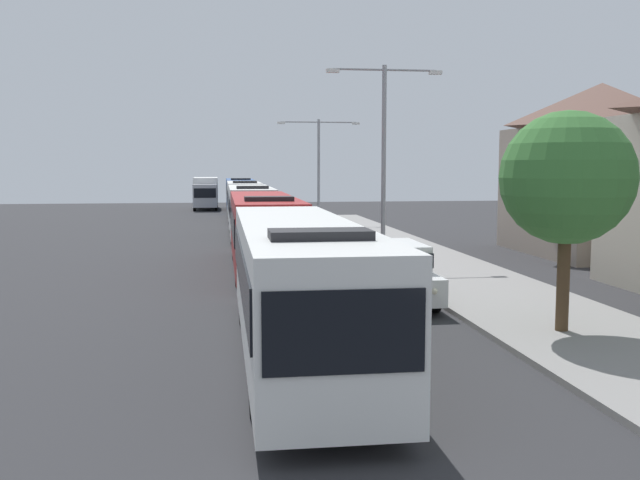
{
  "coord_description": "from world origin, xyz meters",
  "views": [
    {
      "loc": [
        -2.95,
        -4.5,
        4.29
      ],
      "look_at": [
        -0.02,
        16.78,
        2.05
      ],
      "focal_mm": 39.75,
      "sensor_mm": 36.0,
      "label": 1
    }
  ],
  "objects_px": {
    "streetlamp_far": "(319,159)",
    "bus_second_in_line": "(263,230)",
    "box_truck_oncoming": "(206,192)",
    "roadside_tree": "(567,178)",
    "bus_middle": "(250,210)",
    "bus_lead": "(298,282)",
    "white_suv": "(395,270)",
    "bus_fourth_in_line": "(244,200)",
    "streetlamp_mid": "(384,143)",
    "bus_rear": "(240,194)"
  },
  "relations": [
    {
      "from": "bus_fourth_in_line",
      "to": "streetlamp_far",
      "type": "xyz_separation_m",
      "value": [
        5.4,
        -3.82,
        3.15
      ]
    },
    {
      "from": "box_truck_oncoming",
      "to": "streetlamp_far",
      "type": "relative_size",
      "value": 0.97
    },
    {
      "from": "bus_middle",
      "to": "bus_second_in_line",
      "type": "bearing_deg",
      "value": -90.0
    },
    {
      "from": "streetlamp_mid",
      "to": "roadside_tree",
      "type": "bearing_deg",
      "value": -84.21
    },
    {
      "from": "bus_second_in_line",
      "to": "roadside_tree",
      "type": "bearing_deg",
      "value": -61.31
    },
    {
      "from": "streetlamp_far",
      "to": "roadside_tree",
      "type": "height_order",
      "value": "streetlamp_far"
    },
    {
      "from": "bus_middle",
      "to": "bus_fourth_in_line",
      "type": "bearing_deg",
      "value": 90.0
    },
    {
      "from": "streetlamp_far",
      "to": "bus_second_in_line",
      "type": "bearing_deg",
      "value": -103.33
    },
    {
      "from": "bus_fourth_in_line",
      "to": "streetlamp_mid",
      "type": "bearing_deg",
      "value": -77.84
    },
    {
      "from": "bus_middle",
      "to": "streetlamp_far",
      "type": "distance_m",
      "value": 11.11
    },
    {
      "from": "bus_middle",
      "to": "box_truck_oncoming",
      "type": "relative_size",
      "value": 1.56
    },
    {
      "from": "streetlamp_mid",
      "to": "bus_fourth_in_line",
      "type": "bearing_deg",
      "value": 102.16
    },
    {
      "from": "bus_rear",
      "to": "box_truck_oncoming",
      "type": "bearing_deg",
      "value": 130.43
    },
    {
      "from": "box_truck_oncoming",
      "to": "streetlamp_far",
      "type": "height_order",
      "value": "streetlamp_far"
    },
    {
      "from": "bus_middle",
      "to": "box_truck_oncoming",
      "type": "distance_m",
      "value": 29.28
    },
    {
      "from": "bus_lead",
      "to": "bus_second_in_line",
      "type": "relative_size",
      "value": 1.0
    },
    {
      "from": "streetlamp_mid",
      "to": "box_truck_oncoming",
      "type": "bearing_deg",
      "value": 101.94
    },
    {
      "from": "bus_lead",
      "to": "white_suv",
      "type": "xyz_separation_m",
      "value": [
        3.7,
        5.86,
        -0.66
      ]
    },
    {
      "from": "bus_second_in_line",
      "to": "white_suv",
      "type": "height_order",
      "value": "bus_second_in_line"
    },
    {
      "from": "streetlamp_far",
      "to": "white_suv",
      "type": "bearing_deg",
      "value": -93.21
    },
    {
      "from": "bus_fourth_in_line",
      "to": "box_truck_oncoming",
      "type": "bearing_deg",
      "value": 101.6
    },
    {
      "from": "box_truck_oncoming",
      "to": "roadside_tree",
      "type": "xyz_separation_m",
      "value": [
        10.12,
        -55.15,
        2.29
      ]
    },
    {
      "from": "roadside_tree",
      "to": "bus_lead",
      "type": "bearing_deg",
      "value": -171.93
    },
    {
      "from": "bus_rear",
      "to": "roadside_tree",
      "type": "xyz_separation_m",
      "value": [
        6.82,
        -51.28,
        2.3
      ]
    },
    {
      "from": "bus_fourth_in_line",
      "to": "box_truck_oncoming",
      "type": "relative_size",
      "value": 1.48
    },
    {
      "from": "bus_second_in_line",
      "to": "bus_middle",
      "type": "xyz_separation_m",
      "value": [
        -0.0,
        13.6,
        -0.0
      ]
    },
    {
      "from": "bus_lead",
      "to": "bus_rear",
      "type": "relative_size",
      "value": 1.03
    },
    {
      "from": "white_suv",
      "to": "roadside_tree",
      "type": "xyz_separation_m",
      "value": [
        3.12,
        -4.89,
        2.96
      ]
    },
    {
      "from": "streetlamp_far",
      "to": "streetlamp_mid",
      "type": "bearing_deg",
      "value": -90.0
    },
    {
      "from": "streetlamp_far",
      "to": "box_truck_oncoming",
      "type": "bearing_deg",
      "value": 113.61
    },
    {
      "from": "bus_fourth_in_line",
      "to": "white_suv",
      "type": "relative_size",
      "value": 2.16
    },
    {
      "from": "bus_second_in_line",
      "to": "box_truck_oncoming",
      "type": "height_order",
      "value": "bus_second_in_line"
    },
    {
      "from": "bus_lead",
      "to": "bus_middle",
      "type": "xyz_separation_m",
      "value": [
        -0.0,
        27.03,
        -0.0
      ]
    },
    {
      "from": "bus_fourth_in_line",
      "to": "bus_lead",
      "type": "bearing_deg",
      "value": -90.0
    },
    {
      "from": "bus_fourth_in_line",
      "to": "bus_rear",
      "type": "relative_size",
      "value": 0.9
    },
    {
      "from": "bus_fourth_in_line",
      "to": "roadside_tree",
      "type": "bearing_deg",
      "value": -80.1
    },
    {
      "from": "bus_rear",
      "to": "box_truck_oncoming",
      "type": "xyz_separation_m",
      "value": [
        -3.3,
        3.88,
        0.01
      ]
    },
    {
      "from": "streetlamp_mid",
      "to": "bus_middle",
      "type": "bearing_deg",
      "value": 114.15
    },
    {
      "from": "bus_fourth_in_line",
      "to": "white_suv",
      "type": "bearing_deg",
      "value": -83.83
    },
    {
      "from": "bus_second_in_line",
      "to": "bus_fourth_in_line",
      "type": "distance_m",
      "value": 26.62
    },
    {
      "from": "box_truck_oncoming",
      "to": "streetlamp_mid",
      "type": "bearing_deg",
      "value": -78.06
    },
    {
      "from": "bus_second_in_line",
      "to": "bus_lead",
      "type": "bearing_deg",
      "value": -90.0
    },
    {
      "from": "bus_lead",
      "to": "bus_rear",
      "type": "bearing_deg",
      "value": 90.0
    },
    {
      "from": "bus_fourth_in_line",
      "to": "bus_middle",
      "type": "bearing_deg",
      "value": -90.0
    },
    {
      "from": "box_truck_oncoming",
      "to": "roadside_tree",
      "type": "relative_size",
      "value": 1.32
    },
    {
      "from": "bus_rear",
      "to": "white_suv",
      "type": "height_order",
      "value": "bus_rear"
    },
    {
      "from": "bus_lead",
      "to": "bus_rear",
      "type": "xyz_separation_m",
      "value": [
        -0.0,
        52.24,
        -0.0
      ]
    },
    {
      "from": "box_truck_oncoming",
      "to": "roadside_tree",
      "type": "distance_m",
      "value": 56.12
    },
    {
      "from": "bus_fourth_in_line",
      "to": "roadside_tree",
      "type": "distance_m",
      "value": 39.73
    },
    {
      "from": "bus_second_in_line",
      "to": "streetlamp_mid",
      "type": "distance_m",
      "value": 6.67
    }
  ]
}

